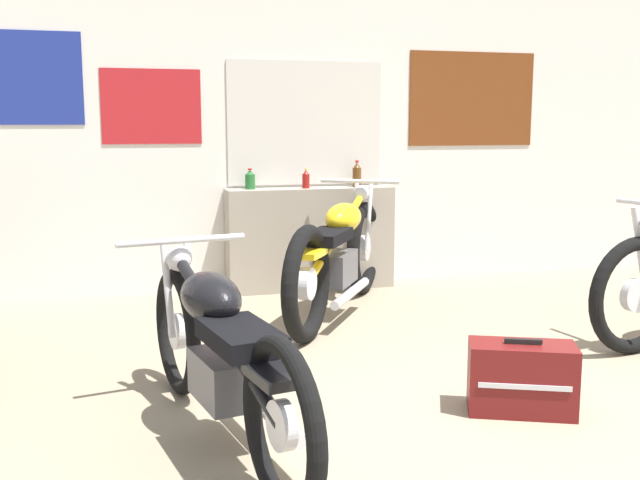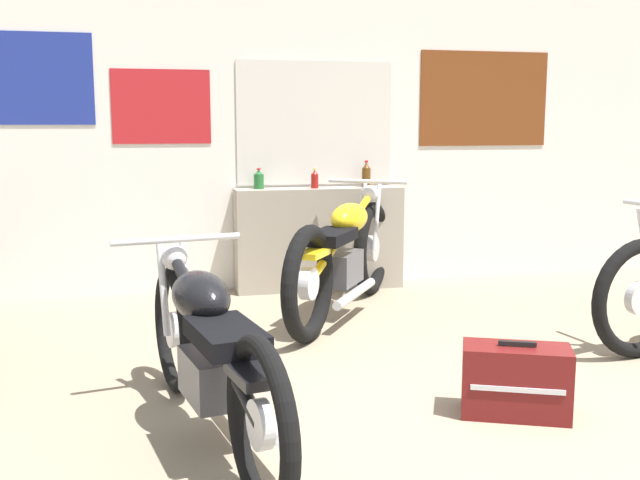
% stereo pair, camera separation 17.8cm
% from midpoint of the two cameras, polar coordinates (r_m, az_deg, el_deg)
% --- Properties ---
extents(ground_plane, '(24.00, 24.00, 0.00)m').
position_cam_midpoint_polar(ground_plane, '(3.34, 14.19, -15.88)').
color(ground_plane, gray).
extents(wall_back, '(10.00, 0.07, 2.80)m').
position_cam_midpoint_polar(wall_back, '(6.39, -1.68, 9.04)').
color(wall_back, silver).
rests_on(wall_back, ground_plane).
extents(sill_counter, '(1.41, 0.28, 0.85)m').
position_cam_midpoint_polar(sill_counter, '(6.28, -1.56, 0.11)').
color(sill_counter, gray).
rests_on(sill_counter, ground_plane).
extents(bottle_leftmost, '(0.08, 0.08, 0.17)m').
position_cam_midpoint_polar(bottle_leftmost, '(6.14, -6.18, 4.57)').
color(bottle_leftmost, '#23662D').
rests_on(bottle_leftmost, sill_counter).
extents(bottle_left_center, '(0.06, 0.06, 0.16)m').
position_cam_midpoint_polar(bottle_left_center, '(6.19, -1.91, 4.63)').
color(bottle_left_center, maroon).
rests_on(bottle_left_center, sill_counter).
extents(bottle_center, '(0.07, 0.07, 0.22)m').
position_cam_midpoint_polar(bottle_center, '(6.35, 2.02, 4.97)').
color(bottle_center, '#5B3814').
rests_on(bottle_center, sill_counter).
extents(motorcycle_black, '(0.68, 1.98, 0.84)m').
position_cam_midpoint_polar(motorcycle_black, '(3.31, -9.15, -8.31)').
color(motorcycle_black, black).
rests_on(motorcycle_black, ground_plane).
extents(motorcycle_yellow, '(1.30, 1.89, 0.95)m').
position_cam_midpoint_polar(motorcycle_yellow, '(5.41, 0.52, -1.14)').
color(motorcycle_yellow, black).
rests_on(motorcycle_yellow, ground_plane).
extents(hard_case_darkred, '(0.56, 0.42, 0.37)m').
position_cam_midpoint_polar(hard_case_darkred, '(3.77, 13.79, -10.20)').
color(hard_case_darkred, maroon).
rests_on(hard_case_darkred, ground_plane).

